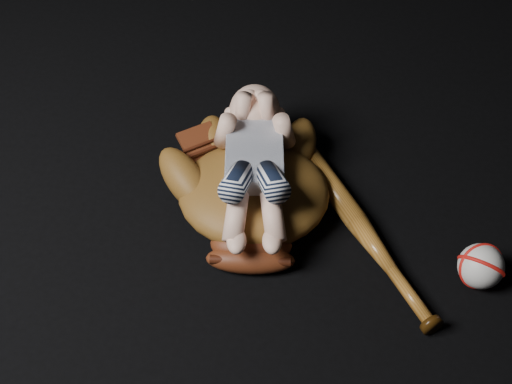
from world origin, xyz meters
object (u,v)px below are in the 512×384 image
(baseball_glove, at_px, (254,188))
(newborn_baby, at_px, (255,163))
(baseball_bat, at_px, (364,232))
(baseball, at_px, (481,266))

(baseball_glove, distance_m, newborn_baby, 0.06)
(newborn_baby, height_order, baseball_bat, newborn_baby)
(newborn_baby, distance_m, baseball, 0.46)
(baseball_glove, distance_m, baseball_bat, 0.23)
(newborn_baby, distance_m, baseball_bat, 0.25)
(baseball_glove, xyz_separation_m, baseball, (0.43, -0.14, -0.02))
(newborn_baby, xyz_separation_m, baseball, (0.43, -0.14, -0.09))
(baseball_glove, height_order, baseball, baseball_glove)
(baseball_glove, xyz_separation_m, baseball_bat, (0.22, -0.06, -0.04))
(baseball_glove, relative_size, newborn_baby, 1.07)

